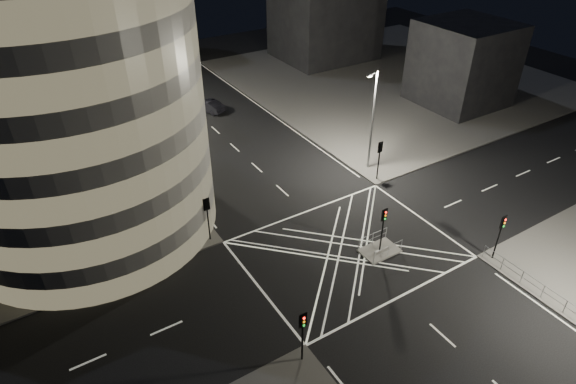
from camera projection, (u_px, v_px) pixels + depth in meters
ground at (348, 250)px, 38.20m from camera, size 120.00×120.00×0.00m
sidewalk_far_right at (392, 77)px, 69.97m from camera, size 42.00×42.00×0.15m
central_island at (379, 251)px, 37.97m from camera, size 3.00×2.00×0.15m
building_right_far at (325, 8)px, 73.64m from camera, size 14.00×12.00×15.00m
building_right_near at (463, 63)px, 59.82m from camera, size 10.00×10.00×10.00m
tree_a at (172, 180)px, 37.08m from camera, size 4.79×4.79×7.79m
tree_b at (148, 151)px, 41.45m from camera, size 5.01×5.01×7.69m
tree_c at (129, 132)px, 46.07m from camera, size 4.47×4.47×6.70m
tree_d at (110, 99)px, 49.65m from camera, size 5.34×5.34×8.39m
tree_e at (98, 91)px, 54.53m from camera, size 3.98×3.98×6.46m
traffic_signal_fl at (207, 212)px, 37.53m from camera, size 0.55×0.22×4.00m
traffic_signal_nl at (303, 328)px, 27.91m from camera, size 0.55×0.22×4.00m
traffic_signal_fr at (380, 154)px, 45.25m from camera, size 0.55×0.22×4.00m
traffic_signal_nr at (501, 230)px, 35.64m from camera, size 0.55×0.22×4.00m
traffic_signal_island at (383, 222)px, 36.40m from camera, size 0.55×0.22×4.00m
street_lamp_left_near at (171, 156)px, 39.47m from camera, size 1.25×0.25×10.00m
street_lamp_left_far at (112, 87)px, 52.19m from camera, size 1.25×0.25×10.00m
street_lamp_right_far at (372, 118)px, 45.63m from camera, size 1.25×0.25×10.00m
railing_near_right at (554, 299)px, 32.86m from camera, size 0.06×11.70×1.10m
railing_island_south at (388, 251)px, 36.99m from camera, size 2.80×0.06×1.10m
railing_island_north at (373, 238)px, 38.26m from camera, size 2.80×0.06×1.10m
sedan at (208, 106)px, 59.89m from camera, size 3.23×4.74×1.48m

